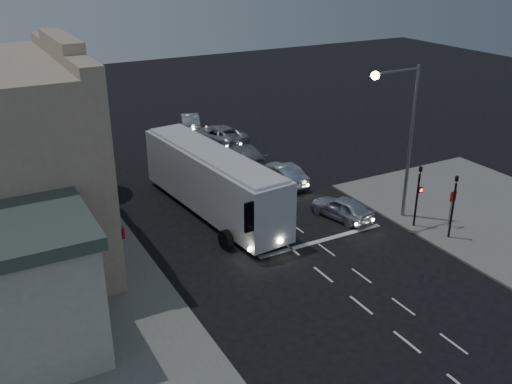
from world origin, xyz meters
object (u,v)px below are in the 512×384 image
car_sedan_b (244,155)px  traffic_signal_main (418,189)px  traffic_signal_side (454,199)px  car_suv (342,208)px  car_sedan_a (282,174)px  car_extra (190,121)px  streetlight (404,127)px  street_tree (73,128)px  tour_bus (213,180)px  car_sedan_c (218,135)px  regulatory_sign (452,203)px

car_sedan_b → traffic_signal_main: size_ratio=1.26×
traffic_signal_main → traffic_signal_side: same height
car_suv → traffic_signal_main: 4.55m
traffic_signal_side → car_sedan_a: bearing=109.7°
car_suv → car_extra: (-0.88, 21.48, 0.03)m
car_sedan_b → streetlight: streetlight is taller
traffic_signal_side → street_tree: (-16.51, 16.22, 2.08)m
car_sedan_b → street_tree: size_ratio=0.84×
tour_bus → street_tree: street_tree is taller
car_sedan_a → streetlight: streetlight is taller
tour_bus → traffic_signal_side: (10.04, -9.41, 0.28)m
car_suv → tour_bus: bearing=-48.1°
car_sedan_b → car_extra: bearing=-82.7°
car_extra → street_tree: bearing=58.2°
car_suv → car_sedan_b: 11.08m
car_sedan_c → car_extra: 5.03m
tour_bus → car_sedan_b: (5.56, 6.63, -1.39)m
tour_bus → car_suv: bearing=-40.2°
car_extra → tour_bus: bearing=89.7°
streetlight → car_sedan_b: bearing=105.5°
street_tree → streetlight: bearing=-39.5°
tour_bus → car_sedan_a: (5.99, 1.90, -1.39)m
car_sedan_c → regulatory_sign: bearing=89.6°
tour_bus → traffic_signal_side: size_ratio=3.19×
car_sedan_c → traffic_signal_main: 19.85m
tour_bus → streetlight: (9.08, -6.01, 3.60)m
traffic_signal_main → street_tree: (-15.81, 14.25, 2.08)m
car_sedan_a → streetlight: 9.85m
car_sedan_b → car_extra: 10.44m
tour_bus → car_sedan_b: 8.77m
regulatory_sign → car_sedan_b: bearing=109.9°
regulatory_sign → street_tree: size_ratio=0.35×
tour_bus → regulatory_sign: 13.91m
tour_bus → traffic_signal_side: bearing=-48.8°
car_extra → car_sedan_a: bearing=109.4°
car_suv → car_sedan_b: bearing=-99.2°
car_sedan_b → traffic_signal_side: traffic_signal_side is taller
car_sedan_a → street_tree: size_ratio=0.73×
car_suv → streetlight: bearing=135.5°
regulatory_sign → street_tree: 23.40m
tour_bus → traffic_signal_side: traffic_signal_side is taller
car_sedan_b → traffic_signal_main: bearing=112.1°
tour_bus → car_extra: tour_bus is taller
regulatory_sign → tour_bus: bearing=142.6°
car_sedan_a → tour_bus: bearing=15.2°
car_sedan_c → car_extra: car_sedan_c is taller
tour_bus → car_sedan_c: 13.53m
traffic_signal_side → streetlight: bearing=105.7°
car_sedan_b → street_tree: 12.60m
car_extra → traffic_signal_side: (4.51, -26.48, 1.70)m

